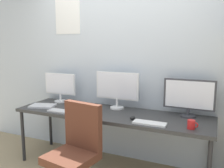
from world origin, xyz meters
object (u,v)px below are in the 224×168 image
object	(u,v)px
coffee_mug	(191,124)
monitor_center	(117,88)
mouse_left_side	(133,118)
mouse_right_side	(96,115)
keyboard_left	(62,111)
monitor_left	(60,86)
monitor_right	(189,96)
office_chair	(75,162)
laptop_closed	(43,106)
keyboard_right	(150,123)
desk	(110,116)

from	to	relation	value
coffee_mug	monitor_center	bearing A→B (deg)	157.18
mouse_left_side	mouse_right_side	world-z (taller)	same
mouse_right_side	keyboard_left	bearing A→B (deg)	-179.44
monitor_left	mouse_right_side	distance (m)	0.95
monitor_right	keyboard_left	world-z (taller)	monitor_right
office_chair	keyboard_left	bearing A→B (deg)	136.01
laptop_closed	coffee_mug	bearing A→B (deg)	-18.14
office_chair	mouse_left_side	bearing A→B (deg)	54.34
mouse_left_side	coffee_mug	distance (m)	0.64
monitor_center	keyboard_right	distance (m)	0.76
monitor_center	mouse_left_side	bearing A→B (deg)	-45.76
monitor_right	office_chair	bearing A→B (deg)	-136.61
desk	monitor_center	size ratio (longest dim) A/B	4.16
desk	monitor_center	distance (m)	0.39
mouse_left_side	coffee_mug	xyz separation A→B (m)	(0.64, -0.06, 0.03)
desk	monitor_center	xyz separation A→B (m)	(0.00, 0.21, 0.32)
monitor_left	monitor_center	distance (m)	0.90
laptop_closed	mouse_right_side	bearing A→B (deg)	-22.71
monitor_left	keyboard_right	xyz separation A→B (m)	(1.46, -0.44, -0.23)
mouse_left_side	keyboard_right	bearing A→B (deg)	-23.27
keyboard_left	desk	bearing A→B (deg)	22.33
desk	keyboard_left	size ratio (longest dim) A/B	6.80
monitor_left	mouse_left_side	xyz separation A→B (m)	(1.24, -0.35, -0.22)
desk	monitor_center	world-z (taller)	monitor_center
mouse_left_side	mouse_right_side	size ratio (longest dim) A/B	1.00
keyboard_right	laptop_closed	bearing A→B (deg)	175.83
keyboard_left	keyboard_right	bearing A→B (deg)	0.00
keyboard_right	monitor_right	bearing A→B (deg)	52.63
monitor_center	mouse_left_side	world-z (taller)	monitor_center
mouse_right_side	mouse_left_side	bearing A→B (deg)	12.23
monitor_center	monitor_right	size ratio (longest dim) A/B	1.02
monitor_right	mouse_right_side	distance (m)	1.10
keyboard_left	laptop_closed	bearing A→B (deg)	164.30
monitor_center	keyboard_right	xyz separation A→B (m)	(0.56, -0.44, -0.27)
monitor_center	laptop_closed	distance (m)	1.04
monitor_left	mouse_left_side	size ratio (longest dim) A/B	5.23
keyboard_right	mouse_left_side	world-z (taller)	mouse_left_side
monitor_left	keyboard_left	xyz separation A→B (m)	(0.34, -0.44, -0.23)
monitor_right	laptop_closed	xyz separation A→B (m)	(-1.85, -0.33, -0.23)
desk	keyboard_left	xyz separation A→B (m)	(-0.56, -0.23, 0.06)
office_chair	keyboard_left	distance (m)	0.76
monitor_left	coffee_mug	size ratio (longest dim) A/B	4.74
mouse_left_side	laptop_closed	xyz separation A→B (m)	(-1.29, 0.01, -0.00)
monitor_left	coffee_mug	bearing A→B (deg)	-12.37
keyboard_left	mouse_left_side	xyz separation A→B (m)	(0.90, 0.10, 0.01)
monitor_center	keyboard_right	world-z (taller)	monitor_center
keyboard_right	monitor_left	bearing A→B (deg)	163.12
desk	keyboard_right	size ratio (longest dim) A/B	6.99
desk	monitor_right	bearing A→B (deg)	13.31
monitor_left	keyboard_left	bearing A→B (deg)	-52.62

